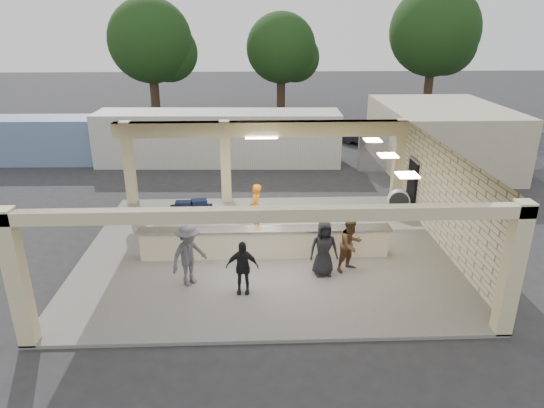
{
  "coord_description": "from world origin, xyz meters",
  "views": [
    {
      "loc": [
        -0.32,
        -14.78,
        7.4
      ],
      "look_at": [
        0.29,
        1.0,
        1.35
      ],
      "focal_mm": 32.0,
      "sensor_mm": 36.0,
      "label": 1
    }
  ],
  "objects_px": {
    "car_white_b": "(438,139)",
    "car_dark": "(372,134)",
    "passenger_b": "(242,267)",
    "luggage_cart": "(189,218)",
    "passenger_a": "(351,245)",
    "container_white": "(219,138)",
    "container_blue": "(38,140)",
    "baggage_handler": "(256,208)",
    "passenger_c": "(189,255)",
    "car_white_a": "(426,141)",
    "drum_fan": "(398,201)",
    "passenger_d": "(324,248)",
    "baggage_counter": "(265,242)"
  },
  "relations": [
    {
      "from": "container_white",
      "to": "container_blue",
      "type": "bearing_deg",
      "value": 178.64
    },
    {
      "from": "passenger_a",
      "to": "car_white_a",
      "type": "bearing_deg",
      "value": 30.49
    },
    {
      "from": "luggage_cart",
      "to": "car_dark",
      "type": "relative_size",
      "value": 0.57
    },
    {
      "from": "car_white_a",
      "to": "drum_fan",
      "type": "bearing_deg",
      "value": 142.33
    },
    {
      "from": "passenger_b",
      "to": "container_white",
      "type": "bearing_deg",
      "value": 98.68
    },
    {
      "from": "passenger_a",
      "to": "car_dark",
      "type": "relative_size",
      "value": 0.4
    },
    {
      "from": "passenger_b",
      "to": "container_white",
      "type": "distance_m",
      "value": 13.76
    },
    {
      "from": "passenger_c",
      "to": "luggage_cart",
      "type": "bearing_deg",
      "value": 50.72
    },
    {
      "from": "baggage_handler",
      "to": "passenger_c",
      "type": "bearing_deg",
      "value": -11.21
    },
    {
      "from": "passenger_b",
      "to": "container_blue",
      "type": "bearing_deg",
      "value": 130.92
    },
    {
      "from": "container_white",
      "to": "passenger_c",
      "type": "bearing_deg",
      "value": -87.89
    },
    {
      "from": "passenger_c",
      "to": "container_white",
      "type": "distance_m",
      "value": 13.14
    },
    {
      "from": "passenger_d",
      "to": "car_white_b",
      "type": "distance_m",
      "value": 17.25
    },
    {
      "from": "baggage_handler",
      "to": "container_white",
      "type": "xyz_separation_m",
      "value": [
        -1.92,
        9.38,
        0.41
      ]
    },
    {
      "from": "luggage_cart",
      "to": "car_white_b",
      "type": "xyz_separation_m",
      "value": [
        13.29,
        11.85,
        -0.07
      ]
    },
    {
      "from": "car_white_b",
      "to": "car_dark",
      "type": "height_order",
      "value": "car_white_b"
    },
    {
      "from": "car_white_a",
      "to": "car_dark",
      "type": "xyz_separation_m",
      "value": [
        -2.72,
        1.98,
        -0.0
      ]
    },
    {
      "from": "luggage_cart",
      "to": "drum_fan",
      "type": "bearing_deg",
      "value": 6.61
    },
    {
      "from": "luggage_cart",
      "to": "passenger_a",
      "type": "relative_size",
      "value": 1.42
    },
    {
      "from": "passenger_d",
      "to": "car_white_b",
      "type": "xyz_separation_m",
      "value": [
        8.9,
        14.78,
        -0.22
      ]
    },
    {
      "from": "drum_fan",
      "to": "passenger_b",
      "type": "xyz_separation_m",
      "value": [
        -6.1,
        -5.78,
        0.27
      ]
    },
    {
      "from": "drum_fan",
      "to": "car_white_b",
      "type": "relative_size",
      "value": 0.2
    },
    {
      "from": "passenger_d",
      "to": "luggage_cart",
      "type": "bearing_deg",
      "value": 141.75
    },
    {
      "from": "drum_fan",
      "to": "passenger_d",
      "type": "bearing_deg",
      "value": -119.51
    },
    {
      "from": "baggage_counter",
      "to": "container_blue",
      "type": "relative_size",
      "value": 0.87
    },
    {
      "from": "passenger_b",
      "to": "passenger_c",
      "type": "xyz_separation_m",
      "value": [
        -1.54,
        0.53,
        0.15
      ]
    },
    {
      "from": "drum_fan",
      "to": "passenger_a",
      "type": "distance_m",
      "value": 5.39
    },
    {
      "from": "drum_fan",
      "to": "car_dark",
      "type": "xyz_separation_m",
      "value": [
        1.59,
        11.4,
        0.09
      ]
    },
    {
      "from": "car_white_b",
      "to": "car_white_a",
      "type": "bearing_deg",
      "value": 107.76
    },
    {
      "from": "drum_fan",
      "to": "passenger_b",
      "type": "distance_m",
      "value": 8.41
    },
    {
      "from": "car_white_a",
      "to": "passenger_b",
      "type": "bearing_deg",
      "value": 132.51
    },
    {
      "from": "car_white_b",
      "to": "car_dark",
      "type": "bearing_deg",
      "value": 55.8
    },
    {
      "from": "baggage_counter",
      "to": "passenger_c",
      "type": "bearing_deg",
      "value": -142.55
    },
    {
      "from": "baggage_counter",
      "to": "passenger_c",
      "type": "height_order",
      "value": "passenger_c"
    },
    {
      "from": "passenger_b",
      "to": "car_dark",
      "type": "distance_m",
      "value": 18.82
    },
    {
      "from": "car_white_b",
      "to": "passenger_a",
      "type": "bearing_deg",
      "value": 138.63
    },
    {
      "from": "car_white_b",
      "to": "passenger_c",
      "type": "bearing_deg",
      "value": 127.34
    },
    {
      "from": "passenger_b",
      "to": "container_blue",
      "type": "height_order",
      "value": "container_blue"
    },
    {
      "from": "passenger_b",
      "to": "car_white_b",
      "type": "height_order",
      "value": "passenger_b"
    },
    {
      "from": "luggage_cart",
      "to": "baggage_handler",
      "type": "height_order",
      "value": "baggage_handler"
    },
    {
      "from": "passenger_a",
      "to": "passenger_c",
      "type": "xyz_separation_m",
      "value": [
        -4.82,
        -0.67,
        0.09
      ]
    },
    {
      "from": "passenger_c",
      "to": "car_white_a",
      "type": "bearing_deg",
      "value": 4.27
    },
    {
      "from": "baggage_counter",
      "to": "luggage_cart",
      "type": "xyz_separation_m",
      "value": [
        -2.66,
        1.64,
        0.23
      ]
    },
    {
      "from": "passenger_a",
      "to": "baggage_handler",
      "type": "bearing_deg",
      "value": 100.42
    },
    {
      "from": "luggage_cart",
      "to": "container_white",
      "type": "distance_m",
      "value": 9.82
    },
    {
      "from": "luggage_cart",
      "to": "passenger_c",
      "type": "relative_size",
      "value": 1.29
    },
    {
      "from": "drum_fan",
      "to": "passenger_d",
      "type": "xyz_separation_m",
      "value": [
        -3.68,
        -4.83,
        0.35
      ]
    },
    {
      "from": "luggage_cart",
      "to": "passenger_c",
      "type": "height_order",
      "value": "passenger_c"
    },
    {
      "from": "baggage_counter",
      "to": "drum_fan",
      "type": "relative_size",
      "value": 8.44
    },
    {
      "from": "luggage_cart",
      "to": "passenger_c",
      "type": "xyz_separation_m",
      "value": [
        0.43,
        -3.35,
        0.22
      ]
    }
  ]
}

